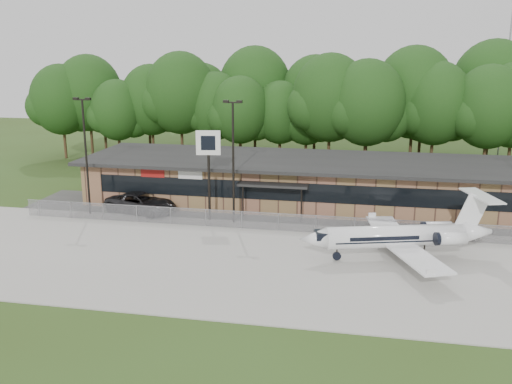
% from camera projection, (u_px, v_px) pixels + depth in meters
% --- Properties ---
extents(ground, '(160.00, 160.00, 0.00)m').
position_uv_depth(ground, '(253.00, 316.00, 31.14)').
color(ground, '#324418').
rests_on(ground, ground).
extents(apron, '(64.00, 18.00, 0.08)m').
position_uv_depth(apron, '(277.00, 263.00, 38.74)').
color(apron, '#9E9B93').
rests_on(apron, ground).
extents(parking_lot, '(50.00, 9.00, 0.06)m').
position_uv_depth(parking_lot, '(298.00, 216.00, 49.68)').
color(parking_lot, '#383835').
rests_on(parking_lot, ground).
extents(terminal, '(41.00, 11.65, 4.30)m').
position_uv_depth(terminal, '(304.00, 181.00, 53.38)').
color(terminal, '#8A5A45').
rests_on(terminal, ground).
extents(fence, '(46.00, 0.04, 1.52)m').
position_uv_depth(fence, '(291.00, 223.00, 45.22)').
color(fence, gray).
rests_on(fence, ground).
extents(treeline, '(72.00, 12.00, 15.00)m').
position_uv_depth(treeline, '(322.00, 105.00, 69.25)').
color(treeline, black).
rests_on(treeline, ground).
extents(radio_mast, '(0.20, 0.20, 25.00)m').
position_uv_depth(radio_mast, '(507.00, 63.00, 69.59)').
color(radio_mast, gray).
rests_on(radio_mast, ground).
extents(light_pole_left, '(1.55, 0.30, 10.23)m').
position_uv_depth(light_pole_left, '(86.00, 148.00, 48.76)').
color(light_pole_left, black).
rests_on(light_pole_left, ground).
extents(light_pole_mid, '(1.55, 0.30, 10.23)m').
position_uv_depth(light_pole_mid, '(233.00, 153.00, 46.31)').
color(light_pole_mid, black).
rests_on(light_pole_mid, ground).
extents(business_jet, '(13.55, 12.16, 4.60)m').
position_uv_depth(business_jet, '(402.00, 237.00, 39.15)').
color(business_jet, white).
rests_on(business_jet, ground).
extents(suv, '(7.03, 4.55, 1.80)m').
position_uv_depth(suv, '(141.00, 203.00, 50.59)').
color(suv, '#28282A').
rests_on(suv, ground).
extents(pole_sign, '(2.02, 0.58, 7.70)m').
position_uv_depth(pole_sign, '(208.00, 152.00, 47.02)').
color(pole_sign, black).
rests_on(pole_sign, ground).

